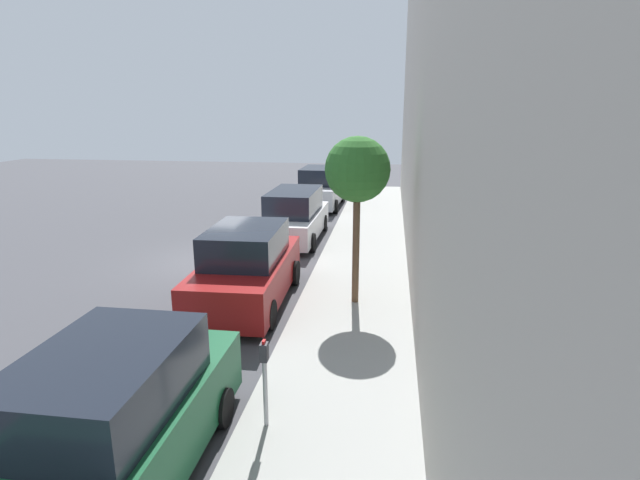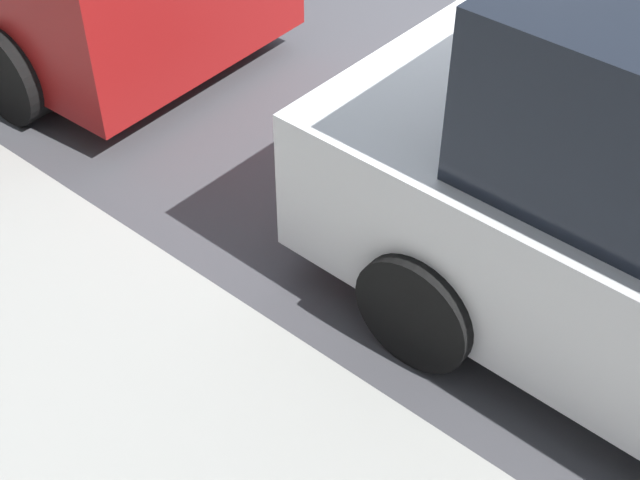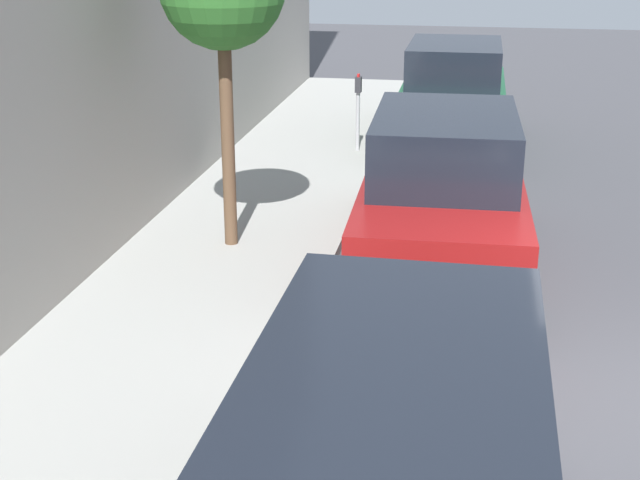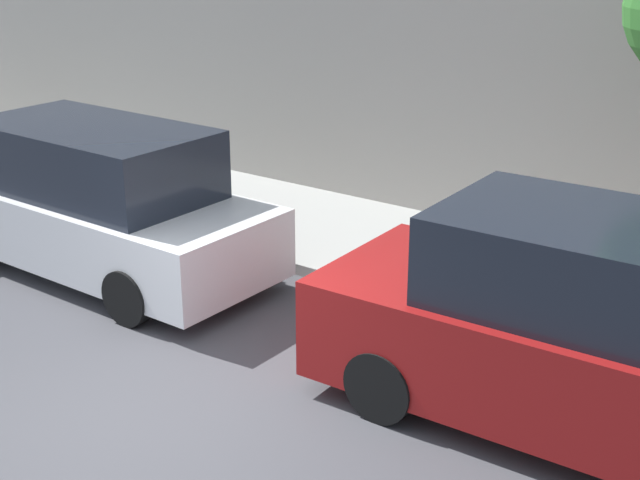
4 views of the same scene
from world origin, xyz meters
name	(u,v)px [view 2 (image 2 of 4)]	position (x,y,z in m)	size (l,w,h in m)	color
ground_plane	(473,27)	(0.00, 0.00, 0.00)	(60.00, 60.00, 0.00)	#424247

